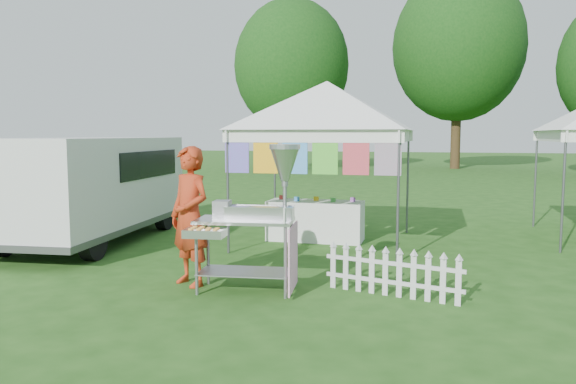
# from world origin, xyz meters

# --- Properties ---
(ground) EXTENTS (120.00, 120.00, 0.00)m
(ground) POSITION_xyz_m (0.00, 0.00, 0.00)
(ground) COLOR #224D16
(ground) RESTS_ON ground
(canopy_main) EXTENTS (4.24, 4.24, 3.45)m
(canopy_main) POSITION_xyz_m (0.00, 3.49, 2.99)
(canopy_main) COLOR #59595E
(canopy_main) RESTS_ON ground
(tree_left) EXTENTS (6.40, 6.40, 9.53)m
(tree_left) POSITION_xyz_m (-6.00, 24.00, 5.83)
(tree_left) COLOR #342613
(tree_left) RESTS_ON ground
(tree_mid) EXTENTS (7.60, 7.60, 11.52)m
(tree_mid) POSITION_xyz_m (3.00, 28.00, 7.14)
(tree_mid) COLOR #342613
(tree_mid) RESTS_ON ground
(donut_cart) EXTENTS (1.37, 1.07, 1.90)m
(donut_cart) POSITION_xyz_m (-0.17, -0.05, 1.12)
(donut_cart) COLOR gray
(donut_cart) RESTS_ON ground
(vendor) EXTENTS (0.81, 0.72, 1.87)m
(vendor) POSITION_xyz_m (-1.18, 0.04, 0.93)
(vendor) COLOR #AE3015
(vendor) RESTS_ON ground
(cargo_van) EXTENTS (2.31, 4.86, 1.96)m
(cargo_van) POSITION_xyz_m (-4.29, 2.52, 1.05)
(cargo_van) COLOR silver
(cargo_van) RESTS_ON ground
(picket_fence) EXTENTS (1.75, 0.47, 0.56)m
(picket_fence) POSITION_xyz_m (1.49, 0.18, 0.29)
(picket_fence) COLOR silver
(picket_fence) RESTS_ON ground
(display_table) EXTENTS (1.80, 0.70, 0.76)m
(display_table) POSITION_xyz_m (-0.23, 3.60, 0.38)
(display_table) COLOR white
(display_table) RESTS_ON ground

